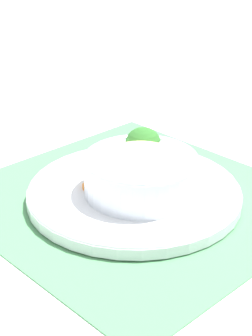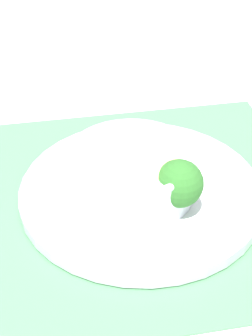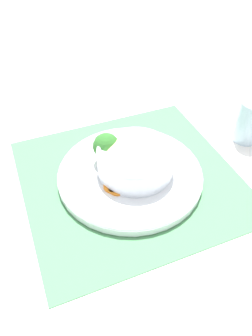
% 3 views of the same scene
% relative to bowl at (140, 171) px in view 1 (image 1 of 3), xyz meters
% --- Properties ---
extents(ground_plane, '(4.00, 4.00, 0.00)m').
position_rel_bowl_xyz_m(ground_plane, '(0.00, 0.01, -0.06)').
color(ground_plane, white).
extents(placemat, '(0.48, 0.50, 0.00)m').
position_rel_bowl_xyz_m(placemat, '(0.00, 0.01, -0.05)').
color(placemat, '#4C8C59').
rests_on(placemat, ground_plane).
extents(plate, '(0.32, 0.32, 0.02)m').
position_rel_bowl_xyz_m(plate, '(0.00, 0.01, -0.04)').
color(plate, silver).
rests_on(plate, placemat).
extents(bowl, '(0.17, 0.17, 0.07)m').
position_rel_bowl_xyz_m(bowl, '(0.00, 0.00, 0.00)').
color(bowl, silver).
rests_on(bowl, plate).
extents(broccoli_floret, '(0.06, 0.06, 0.07)m').
position_rel_bowl_xyz_m(broccoli_floret, '(0.06, 0.04, 0.01)').
color(broccoli_floret, '#84AD5B').
rests_on(broccoli_floret, plate).
extents(carrot_slice_near, '(0.04, 0.04, 0.01)m').
position_rel_bowl_xyz_m(carrot_slice_near, '(-0.02, 0.07, -0.03)').
color(carrot_slice_near, orange).
rests_on(carrot_slice_near, plate).
extents(carrot_slice_middle, '(0.04, 0.04, 0.01)m').
position_rel_bowl_xyz_m(carrot_slice_middle, '(-0.03, 0.06, -0.03)').
color(carrot_slice_middle, orange).
rests_on(carrot_slice_middle, plate).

